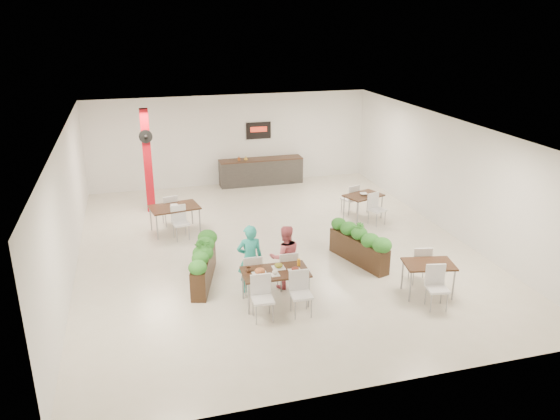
{
  "coord_description": "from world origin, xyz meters",
  "views": [
    {
      "loc": [
        -3.43,
        -12.85,
        5.84
      ],
      "look_at": [
        0.09,
        -0.19,
        1.1
      ],
      "focal_mm": 35.0,
      "sensor_mm": 36.0,
      "label": 1
    }
  ],
  "objects_px": {
    "diner_woman": "(285,257)",
    "side_table_c": "(428,269)",
    "service_counter": "(261,171)",
    "side_table_a": "(175,210)",
    "red_column": "(147,160)",
    "diner_man": "(250,259)",
    "main_table": "(275,276)",
    "planter_right": "(359,244)",
    "planter_left": "(203,261)",
    "side_table_b": "(363,199)"
  },
  "relations": [
    {
      "from": "side_table_b",
      "to": "red_column",
      "type": "bearing_deg",
      "value": 139.07
    },
    {
      "from": "side_table_c",
      "to": "side_table_b",
      "type": "bearing_deg",
      "value": 94.58
    },
    {
      "from": "planter_left",
      "to": "side_table_a",
      "type": "height_order",
      "value": "planter_left"
    },
    {
      "from": "planter_left",
      "to": "planter_right",
      "type": "distance_m",
      "value": 3.84
    },
    {
      "from": "planter_right",
      "to": "side_table_a",
      "type": "height_order",
      "value": "planter_right"
    },
    {
      "from": "main_table",
      "to": "side_table_b",
      "type": "distance_m",
      "value": 5.74
    },
    {
      "from": "service_counter",
      "to": "side_table_b",
      "type": "distance_m",
      "value": 4.78
    },
    {
      "from": "side_table_c",
      "to": "diner_woman",
      "type": "bearing_deg",
      "value": 169.2
    },
    {
      "from": "red_column",
      "to": "diner_woman",
      "type": "height_order",
      "value": "red_column"
    },
    {
      "from": "planter_right",
      "to": "side_table_c",
      "type": "xyz_separation_m",
      "value": [
        0.8,
        -1.92,
        0.11
      ]
    },
    {
      "from": "planter_left",
      "to": "planter_right",
      "type": "xyz_separation_m",
      "value": [
        3.84,
        0.01,
        -0.02
      ]
    },
    {
      "from": "planter_right",
      "to": "diner_woman",
      "type": "bearing_deg",
      "value": -160.51
    },
    {
      "from": "side_table_a",
      "to": "side_table_c",
      "type": "relative_size",
      "value": 1.0
    },
    {
      "from": "diner_man",
      "to": "side_table_a",
      "type": "distance_m",
      "value": 4.23
    },
    {
      "from": "service_counter",
      "to": "diner_woman",
      "type": "xyz_separation_m",
      "value": [
        -1.35,
        -7.87,
        0.25
      ]
    },
    {
      "from": "planter_left",
      "to": "planter_right",
      "type": "height_order",
      "value": "planter_left"
    },
    {
      "from": "planter_left",
      "to": "service_counter",
      "type": "bearing_deg",
      "value": 66.62
    },
    {
      "from": "diner_woman",
      "to": "diner_man",
      "type": "bearing_deg",
      "value": 1.93
    },
    {
      "from": "red_column",
      "to": "side_table_c",
      "type": "bearing_deg",
      "value": -52.31
    },
    {
      "from": "planter_right",
      "to": "side_table_b",
      "type": "height_order",
      "value": "planter_right"
    },
    {
      "from": "diner_man",
      "to": "service_counter",
      "type": "bearing_deg",
      "value": -103.38
    },
    {
      "from": "red_column",
      "to": "side_table_b",
      "type": "relative_size",
      "value": 1.92
    },
    {
      "from": "main_table",
      "to": "planter_right",
      "type": "xyz_separation_m",
      "value": [
        2.52,
        1.4,
        -0.13
      ]
    },
    {
      "from": "side_table_c",
      "to": "main_table",
      "type": "bearing_deg",
      "value": -177.71
    },
    {
      "from": "red_column",
      "to": "diner_man",
      "type": "xyz_separation_m",
      "value": [
        1.84,
        -6.01,
        -0.85
      ]
    },
    {
      "from": "red_column",
      "to": "side_table_a",
      "type": "distance_m",
      "value": 2.28
    },
    {
      "from": "side_table_a",
      "to": "side_table_b",
      "type": "xyz_separation_m",
      "value": [
        5.54,
        -0.45,
        -0.02
      ]
    },
    {
      "from": "planter_left",
      "to": "main_table",
      "type": "bearing_deg",
      "value": -46.38
    },
    {
      "from": "red_column",
      "to": "diner_man",
      "type": "height_order",
      "value": "red_column"
    },
    {
      "from": "diner_woman",
      "to": "side_table_c",
      "type": "distance_m",
      "value": 3.14
    },
    {
      "from": "diner_man",
      "to": "diner_woman",
      "type": "height_order",
      "value": "diner_man"
    },
    {
      "from": "planter_left",
      "to": "side_table_c",
      "type": "distance_m",
      "value": 5.02
    },
    {
      "from": "red_column",
      "to": "planter_right",
      "type": "xyz_separation_m",
      "value": [
        4.75,
        -5.26,
        -1.14
      ]
    },
    {
      "from": "red_column",
      "to": "diner_man",
      "type": "distance_m",
      "value": 6.34
    },
    {
      "from": "service_counter",
      "to": "side_table_a",
      "type": "xyz_separation_m",
      "value": [
        -3.43,
        -3.84,
        0.15
      ]
    },
    {
      "from": "diner_man",
      "to": "side_table_c",
      "type": "distance_m",
      "value": 3.89
    },
    {
      "from": "planter_right",
      "to": "red_column",
      "type": "bearing_deg",
      "value": 132.07
    },
    {
      "from": "planter_left",
      "to": "side_table_c",
      "type": "xyz_separation_m",
      "value": [
        4.64,
        -1.91,
        0.09
      ]
    },
    {
      "from": "main_table",
      "to": "planter_left",
      "type": "height_order",
      "value": "planter_left"
    },
    {
      "from": "side_table_b",
      "to": "side_table_a",
      "type": "bearing_deg",
      "value": 156.04
    },
    {
      "from": "main_table",
      "to": "side_table_c",
      "type": "bearing_deg",
      "value": -8.98
    },
    {
      "from": "side_table_a",
      "to": "side_table_c",
      "type": "xyz_separation_m",
      "value": [
        4.98,
        -5.21,
        -0.03
      ]
    },
    {
      "from": "service_counter",
      "to": "side_table_a",
      "type": "height_order",
      "value": "service_counter"
    },
    {
      "from": "diner_man",
      "to": "planter_left",
      "type": "bearing_deg",
      "value": -36.26
    },
    {
      "from": "main_table",
      "to": "diner_man",
      "type": "height_order",
      "value": "diner_man"
    },
    {
      "from": "red_column",
      "to": "planter_left",
      "type": "bearing_deg",
      "value": -80.19
    },
    {
      "from": "side_table_b",
      "to": "side_table_c",
      "type": "distance_m",
      "value": 4.8
    },
    {
      "from": "main_table",
      "to": "diner_man",
      "type": "xyz_separation_m",
      "value": [
        -0.39,
        0.65,
        0.15
      ]
    },
    {
      "from": "side_table_b",
      "to": "side_table_c",
      "type": "height_order",
      "value": "same"
    },
    {
      "from": "planter_left",
      "to": "diner_woman",
      "type": "bearing_deg",
      "value": -22.94
    }
  ]
}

